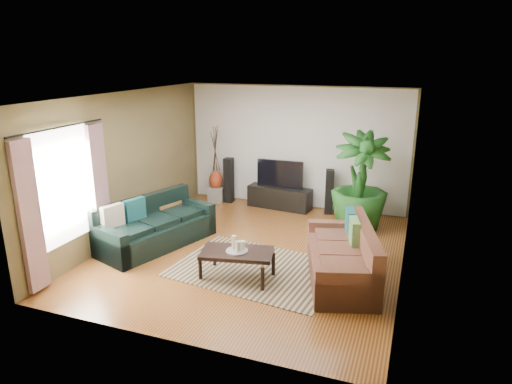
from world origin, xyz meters
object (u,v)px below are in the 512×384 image
at_px(sofa_right, 341,253).
at_px(television, 280,174).
at_px(potted_plant, 360,182).
at_px(vase, 216,180).
at_px(sofa_left, 156,223).
at_px(pedestal, 216,194).
at_px(tv_stand, 280,197).
at_px(speaker_right, 329,192).
at_px(side_table, 163,215).
at_px(speaker_left, 229,180).
at_px(coffee_table, 237,264).

bearing_deg(sofa_right, television, -163.87).
distance_m(potted_plant, vase, 3.48).
distance_m(sofa_left, pedestal, 2.73).
distance_m(tv_stand, television, 0.55).
height_order(tv_stand, speaker_right, speaker_right).
height_order(television, pedestal, television).
bearing_deg(speaker_right, potted_plant, -57.91).
distance_m(sofa_right, tv_stand, 3.50).
distance_m(television, side_table, 2.76).
height_order(tv_stand, television, television).
distance_m(sofa_left, side_table, 0.81).
distance_m(speaker_left, potted_plant, 3.20).
bearing_deg(sofa_left, tv_stand, -8.97).
height_order(tv_stand, side_table, side_table).
height_order(speaker_right, potted_plant, potted_plant).
xyz_separation_m(tv_stand, speaker_left, (-1.24, 0.00, 0.29)).
bearing_deg(pedestal, sofa_left, -88.55).
height_order(television, potted_plant, potted_plant).
distance_m(speaker_left, side_table, 2.13).
relative_size(tv_stand, pedestal, 4.10).
height_order(coffee_table, potted_plant, potted_plant).
bearing_deg(sofa_left, television, -8.97).
distance_m(coffee_table, speaker_right, 3.55).
height_order(sofa_left, speaker_left, speaker_left).
relative_size(tv_stand, side_table, 2.48).
xyz_separation_m(sofa_left, sofa_right, (3.36, -0.17, 0.00)).
relative_size(speaker_left, speaker_right, 1.07).
bearing_deg(side_table, speaker_left, 75.19).
distance_m(speaker_left, speaker_right, 2.36).
distance_m(coffee_table, television, 3.53).
bearing_deg(television, sofa_left, -117.91).
height_order(speaker_right, vase, speaker_right).
xyz_separation_m(sofa_left, speaker_left, (0.23, 2.78, 0.10)).
xyz_separation_m(sofa_left, side_table, (-0.31, 0.73, -0.14)).
height_order(sofa_left, television, television).
bearing_deg(vase, sofa_right, -40.02).
bearing_deg(coffee_table, potted_plant, 50.28).
distance_m(sofa_left, speaker_right, 3.80).
height_order(coffee_table, speaker_left, speaker_left).
bearing_deg(sofa_left, side_table, 41.93).
bearing_deg(sofa_right, potted_plant, 164.70).
xyz_separation_m(television, pedestal, (-1.54, -0.06, -0.61)).
bearing_deg(tv_stand, television, 0.00).
bearing_deg(television, speaker_left, 180.00).
bearing_deg(vase, television, 2.41).
distance_m(coffee_table, potted_plant, 3.17).
bearing_deg(vase, tv_stand, 2.41).
distance_m(vase, side_table, 2.01).
relative_size(television, side_table, 1.82).
xyz_separation_m(sofa_left, pedestal, (-0.07, 2.71, -0.25)).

